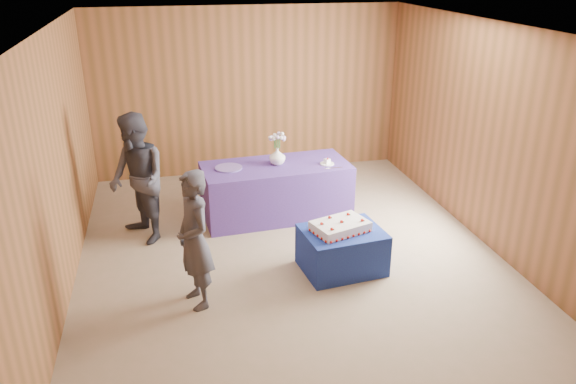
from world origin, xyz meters
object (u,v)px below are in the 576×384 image
object	(u,v)px
vase	(277,156)
guest_right	(138,179)
sheet_cake	(340,226)
cake_table	(342,250)
guest_left	(194,240)
serving_table	(276,190)

from	to	relation	value
vase	guest_right	bearing A→B (deg)	-168.59
sheet_cake	guest_right	size ratio (longest dim) A/B	0.44
sheet_cake	guest_right	world-z (taller)	guest_right
cake_table	guest_left	bearing A→B (deg)	-175.43
cake_table	serving_table	world-z (taller)	serving_table
vase	guest_left	bearing A→B (deg)	-122.42
guest_left	sheet_cake	bearing A→B (deg)	83.95
cake_table	guest_left	distance (m)	1.78
cake_table	serving_table	size ratio (longest dim) A/B	0.45
guest_left	guest_right	xyz separation A→B (m)	(-0.58, 1.62, 0.09)
guest_left	cake_table	bearing A→B (deg)	83.54
sheet_cake	guest_left	bearing A→B (deg)	173.52
guest_left	guest_right	size ratio (longest dim) A/B	0.89
serving_table	guest_right	world-z (taller)	guest_right
sheet_cake	guest_right	xyz separation A→B (m)	(-2.23, 1.28, 0.27)
serving_table	guest_left	distance (m)	2.35
guest_right	vase	bearing A→B (deg)	75.25
serving_table	vase	world-z (taller)	vase
serving_table	guest_right	bearing A→B (deg)	-173.29
cake_table	sheet_cake	bearing A→B (deg)	160.89
guest_right	cake_table	bearing A→B (deg)	34.22
cake_table	guest_left	size ratio (longest dim) A/B	0.61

